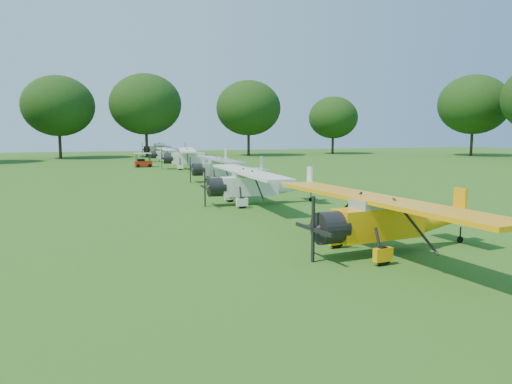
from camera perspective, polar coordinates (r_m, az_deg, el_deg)
ground at (r=24.80m, az=3.21°, el=-2.78°), size 160.00×160.00×0.00m
tree_belt at (r=26.29m, az=10.81°, el=15.24°), size 137.36×130.27×14.52m
aircraft_2 at (r=17.98m, az=15.10°, el=-2.73°), size 6.94×11.00×2.16m
aircraft_3 at (r=28.64m, az=0.20°, el=1.09°), size 6.80×10.80×2.13m
aircraft_4 at (r=41.45m, az=-3.46°, el=2.90°), size 6.60×10.51×2.07m
aircraft_5 at (r=55.01m, az=-7.20°, el=4.06°), size 7.48×11.87×2.33m
aircraft_6 at (r=68.11m, az=-9.79°, el=4.38°), size 6.00×9.54×1.88m
aircraft_7 at (r=80.88m, az=-10.52°, el=4.94°), size 7.19×11.43×2.25m
golf_cart at (r=58.55m, az=-12.81°, el=3.32°), size 2.00×1.33×1.62m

